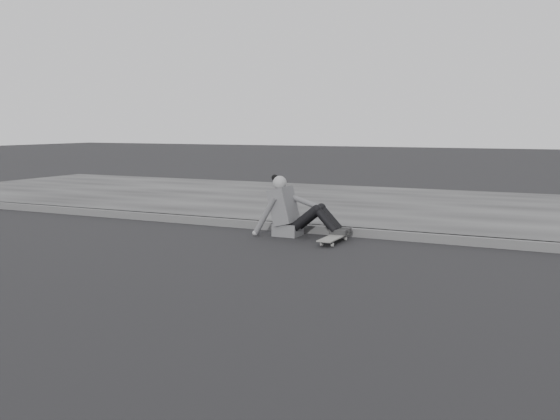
{
  "coord_description": "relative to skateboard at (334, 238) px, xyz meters",
  "views": [
    {
      "loc": [
        1.57,
        -5.84,
        1.57
      ],
      "look_at": [
        -1.81,
        1.32,
        0.5
      ],
      "focal_mm": 40.0,
      "sensor_mm": 36.0,
      "label": 1
    }
  ],
  "objects": [
    {
      "name": "ground",
      "position": [
        1.31,
        -1.97,
        -0.07
      ],
      "size": [
        80.0,
        80.0,
        0.0
      ],
      "primitive_type": "plane",
      "color": "black",
      "rests_on": "ground"
    },
    {
      "name": "curb",
      "position": [
        1.31,
        0.61,
        -0.01
      ],
      "size": [
        24.0,
        0.16,
        0.12
      ],
      "primitive_type": "cube",
      "color": "#4E4E4E",
      "rests_on": "ground"
    },
    {
      "name": "sidewalk",
      "position": [
        1.31,
        3.63,
        -0.01
      ],
      "size": [
        24.0,
        6.0,
        0.12
      ],
      "primitive_type": "cube",
      "color": "#3D3D3D",
      "rests_on": "ground"
    },
    {
      "name": "skateboard",
      "position": [
        0.0,
        0.0,
        0.0
      ],
      "size": [
        0.2,
        0.78,
        0.09
      ],
      "color": "#A5A6A0",
      "rests_on": "ground"
    },
    {
      "name": "seated_woman",
      "position": [
        -0.73,
        0.25,
        0.29
      ],
      "size": [
        1.38,
        0.46,
        0.88
      ],
      "color": "#545557",
      "rests_on": "ground"
    }
  ]
}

